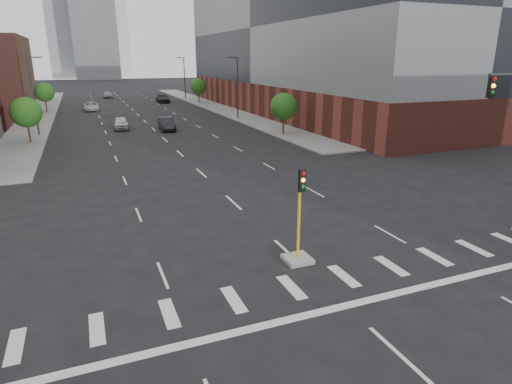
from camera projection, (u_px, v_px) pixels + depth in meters
sidewalk_left_far at (40, 113)px, 71.81m from camera, size 5.00×92.00×0.15m
sidewalk_right_far at (212, 106)px, 82.51m from camera, size 5.00×92.00×0.15m
building_right_main at (316, 45)px, 72.01m from camera, size 24.00×70.00×22.00m
tower_mid at (93, 26)px, 182.06m from camera, size 18.00×18.00×44.00m
median_traffic_signal at (298, 242)px, 19.35m from camera, size 1.20×1.20×4.40m
streetlight_right_a at (237, 85)px, 63.65m from camera, size 1.60×0.22×9.07m
streetlight_right_b at (184, 76)px, 94.61m from camera, size 1.60×0.22×9.07m
streetlight_left at (34, 93)px, 49.66m from camera, size 1.60×0.22×9.07m
tree_left_near at (26, 112)px, 45.51m from camera, size 3.20×3.20×4.85m
tree_left_far at (44, 92)px, 72.05m from camera, size 3.20×3.20×4.85m
tree_right_near at (284, 106)px, 51.07m from camera, size 3.20×3.20×4.85m
tree_right_far at (199, 87)px, 86.46m from camera, size 3.20×3.20×4.85m
car_near_left at (121, 123)px, 55.90m from camera, size 2.11×4.76×1.59m
car_mid_right at (167, 124)px, 55.01m from camera, size 1.93×4.98×1.62m
car_far_left at (91, 106)px, 75.39m from camera, size 2.52×5.40×1.50m
car_deep_right at (163, 98)px, 89.41m from camera, size 2.71×5.99×1.70m
car_distant at (108, 95)px, 99.25m from camera, size 1.92×4.60×1.55m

